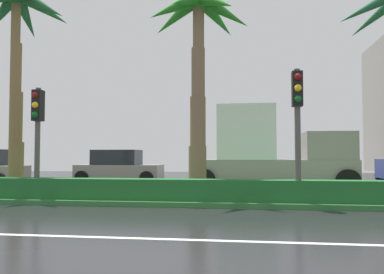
{
  "coord_description": "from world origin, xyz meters",
  "views": [
    {
      "loc": [
        1.31,
        -4.73,
        1.43
      ],
      "look_at": [
        -0.99,
        12.04,
        2.22
      ],
      "focal_mm": 37.25,
      "sensor_mm": 36.0,
      "label": 1
    }
  ],
  "objects_px": {
    "palm_tree_mid_left": "(17,23)",
    "traffic_signal_median_right": "(297,110)",
    "traffic_signal_median_left": "(37,122)",
    "car_in_traffic_second": "(119,167)",
    "palm_tree_centre_left": "(198,32)",
    "box_truck_lead": "(270,153)"
  },
  "relations": [
    {
      "from": "palm_tree_centre_left",
      "to": "traffic_signal_median_right",
      "type": "xyz_separation_m",
      "value": [
        2.9,
        -1.49,
        -2.75
      ]
    },
    {
      "from": "car_in_traffic_second",
      "to": "box_truck_lead",
      "type": "xyz_separation_m",
      "value": [
        7.47,
        -3.06,
        0.72
      ]
    },
    {
      "from": "traffic_signal_median_right",
      "to": "car_in_traffic_second",
      "type": "relative_size",
      "value": 0.85
    },
    {
      "from": "palm_tree_centre_left",
      "to": "box_truck_lead",
      "type": "xyz_separation_m",
      "value": [
        2.48,
        4.11,
        -3.87
      ]
    },
    {
      "from": "car_in_traffic_second",
      "to": "palm_tree_mid_left",
      "type": "bearing_deg",
      "value": -101.83
    },
    {
      "from": "palm_tree_centre_left",
      "to": "car_in_traffic_second",
      "type": "distance_m",
      "value": 9.87
    },
    {
      "from": "traffic_signal_median_left",
      "to": "car_in_traffic_second",
      "type": "height_order",
      "value": "traffic_signal_median_left"
    },
    {
      "from": "palm_tree_mid_left",
      "to": "car_in_traffic_second",
      "type": "distance_m",
      "value": 8.84
    },
    {
      "from": "palm_tree_mid_left",
      "to": "car_in_traffic_second",
      "type": "bearing_deg",
      "value": 78.17
    },
    {
      "from": "traffic_signal_median_right",
      "to": "car_in_traffic_second",
      "type": "height_order",
      "value": "traffic_signal_median_right"
    },
    {
      "from": "palm_tree_mid_left",
      "to": "traffic_signal_median_right",
      "type": "distance_m",
      "value": 10.09
    },
    {
      "from": "traffic_signal_median_left",
      "to": "car_in_traffic_second",
      "type": "distance_m",
      "value": 8.44
    },
    {
      "from": "palm_tree_centre_left",
      "to": "traffic_signal_median_right",
      "type": "distance_m",
      "value": 4.26
    },
    {
      "from": "traffic_signal_median_left",
      "to": "box_truck_lead",
      "type": "height_order",
      "value": "traffic_signal_median_left"
    },
    {
      "from": "palm_tree_mid_left",
      "to": "palm_tree_centre_left",
      "type": "relative_size",
      "value": 1.09
    },
    {
      "from": "palm_tree_mid_left",
      "to": "box_truck_lead",
      "type": "height_order",
      "value": "palm_tree_mid_left"
    },
    {
      "from": "traffic_signal_median_left",
      "to": "box_truck_lead",
      "type": "xyz_separation_m",
      "value": [
        7.36,
        5.21,
        -0.93
      ]
    },
    {
      "from": "traffic_signal_median_right",
      "to": "traffic_signal_median_left",
      "type": "bearing_deg",
      "value": 177.21
    },
    {
      "from": "car_in_traffic_second",
      "to": "palm_tree_centre_left",
      "type": "bearing_deg",
      "value": -55.18
    },
    {
      "from": "box_truck_lead",
      "to": "palm_tree_centre_left",
      "type": "bearing_deg",
      "value": -121.14
    },
    {
      "from": "palm_tree_mid_left",
      "to": "box_truck_lead",
      "type": "xyz_separation_m",
      "value": [
        8.92,
        3.89,
        -4.54
      ]
    },
    {
      "from": "palm_tree_mid_left",
      "to": "traffic_signal_median_right",
      "type": "height_order",
      "value": "palm_tree_mid_left"
    }
  ]
}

